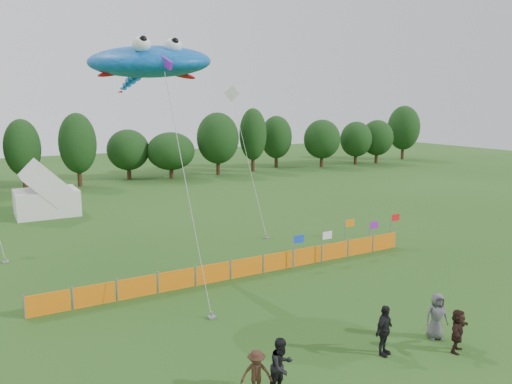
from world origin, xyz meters
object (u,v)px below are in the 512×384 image
tent_right (46,194)px  spectator_e (437,316)px  spectator_d (384,330)px  spectator_f (458,331)px  stingray_kite (147,63)px  spectator_b (281,366)px  barrier_fence (247,267)px  spectator_c (256,374)px

tent_right → spectator_e: tent_right is taller
tent_right → spectator_d: (7.63, -31.24, -0.79)m
tent_right → spectator_f: bearing=-72.5°
spectator_e → tent_right: bearing=130.6°
spectator_d → stingray_kite: stingray_kite is taller
spectator_b → barrier_fence: bearing=53.4°
spectator_e → spectator_f: 1.15m
tent_right → spectator_e: 32.98m
stingray_kite → spectator_e: bearing=-56.9°
spectator_c → spectator_f: spectator_f is taller
spectator_f → spectator_c: bearing=144.3°
tent_right → spectator_b: size_ratio=2.59×
spectator_d → spectator_e: size_ratio=1.03×
stingray_kite → spectator_f: bearing=-59.9°
spectator_e → spectator_f: bearing=-76.5°
spectator_e → spectator_f: spectator_e is taller
spectator_f → stingray_kite: size_ratio=0.13×
spectator_f → barrier_fence: bearing=77.1°
spectator_e → spectator_f: size_ratio=1.12×
tent_right → spectator_d: tent_right is taller
tent_right → stingray_kite: (2.76, -19.61, 9.38)m
spectator_c → spectator_e: bearing=23.1°
spectator_c → spectator_e: spectator_e is taller
tent_right → barrier_fence: tent_right is taller
spectator_f → spectator_b: bearing=145.4°
spectator_c → spectator_e: size_ratio=0.85×
spectator_d → spectator_f: spectator_d is taller
spectator_e → stingray_kite: size_ratio=0.14×
barrier_fence → spectator_c: size_ratio=13.82×
barrier_fence → spectator_d: bearing=-88.2°
barrier_fence → spectator_c: 11.26m
spectator_c → spectator_d: spectator_d is taller
spectator_b → stingray_kite: (-0.21, 11.89, 10.18)m
spectator_f → spectator_e: bearing=53.9°
spectator_d → stingray_kite: (-4.87, 11.64, 10.17)m
tent_right → barrier_fence: size_ratio=0.23×
spectator_e → spectator_c: bearing=-158.0°
tent_right → spectator_b: 31.65m
spectator_e → spectator_d: bearing=-158.7°
barrier_fence → spectator_f: spectator_f is taller
tent_right → stingray_kite: stingray_kite is taller
spectator_f → stingray_kite: stingray_kite is taller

